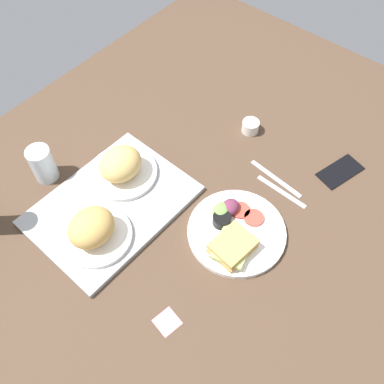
{
  "coord_description": "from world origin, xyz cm",
  "views": [
    {
      "loc": [
        -50.82,
        -40.98,
        104.3
      ],
      "look_at": [
        2.0,
        3.0,
        4.0
      ],
      "focal_mm": 39.51,
      "sensor_mm": 36.0,
      "label": 1
    }
  ],
  "objects_px": {
    "bread_plate_far": "(121,167)",
    "espresso_cup": "(250,126)",
    "fork": "(281,191)",
    "cell_phone": "(340,171)",
    "serving_tray": "(112,205)",
    "drinking_glass": "(43,164)",
    "bread_plate_near": "(93,230)",
    "plate_with_salad": "(234,231)",
    "knife": "(276,178)",
    "sticky_note": "(167,322)"
  },
  "relations": [
    {
      "from": "serving_tray",
      "to": "plate_with_salad",
      "type": "xyz_separation_m",
      "value": [
        0.16,
        -0.33,
        0.01
      ]
    },
    {
      "from": "knife",
      "to": "sticky_note",
      "type": "bearing_deg",
      "value": 99.25
    },
    {
      "from": "serving_tray",
      "to": "bread_plate_near",
      "type": "bearing_deg",
      "value": -155.08
    },
    {
      "from": "bread_plate_far",
      "to": "fork",
      "type": "distance_m",
      "value": 0.48
    },
    {
      "from": "drinking_glass",
      "to": "serving_tray",
      "type": "bearing_deg",
      "value": -78.77
    },
    {
      "from": "serving_tray",
      "to": "plate_with_salad",
      "type": "distance_m",
      "value": 0.36
    },
    {
      "from": "cell_phone",
      "to": "sticky_note",
      "type": "bearing_deg",
      "value": -172.63
    },
    {
      "from": "plate_with_salad",
      "to": "drinking_glass",
      "type": "distance_m",
      "value": 0.6
    },
    {
      "from": "bread_plate_far",
      "to": "bread_plate_near",
      "type": "bearing_deg",
      "value": -154.58
    },
    {
      "from": "sticky_note",
      "to": "fork",
      "type": "bearing_deg",
      "value": -0.39
    },
    {
      "from": "espresso_cup",
      "to": "bread_plate_near",
      "type": "bearing_deg",
      "value": 171.82
    },
    {
      "from": "bread_plate_far",
      "to": "serving_tray",
      "type": "bearing_deg",
      "value": -154.06
    },
    {
      "from": "fork",
      "to": "cell_phone",
      "type": "xyz_separation_m",
      "value": [
        0.18,
        -0.1,
        0.0
      ]
    },
    {
      "from": "knife",
      "to": "plate_with_salad",
      "type": "bearing_deg",
      "value": 99.22
    },
    {
      "from": "bread_plate_near",
      "to": "cell_phone",
      "type": "height_order",
      "value": "bread_plate_near"
    },
    {
      "from": "bread_plate_near",
      "to": "knife",
      "type": "bearing_deg",
      "value": -28.02
    },
    {
      "from": "fork",
      "to": "cell_phone",
      "type": "relative_size",
      "value": 1.18
    },
    {
      "from": "serving_tray",
      "to": "knife",
      "type": "bearing_deg",
      "value": -38.51
    },
    {
      "from": "fork",
      "to": "plate_with_salad",
      "type": "bearing_deg",
      "value": 84.61
    },
    {
      "from": "fork",
      "to": "bread_plate_near",
      "type": "bearing_deg",
      "value": 58.17
    },
    {
      "from": "bread_plate_far",
      "to": "cell_phone",
      "type": "distance_m",
      "value": 0.67
    },
    {
      "from": "espresso_cup",
      "to": "fork",
      "type": "height_order",
      "value": "espresso_cup"
    },
    {
      "from": "serving_tray",
      "to": "cell_phone",
      "type": "height_order",
      "value": "serving_tray"
    },
    {
      "from": "fork",
      "to": "cell_phone",
      "type": "distance_m",
      "value": 0.21
    },
    {
      "from": "serving_tray",
      "to": "drinking_glass",
      "type": "bearing_deg",
      "value": 101.23
    },
    {
      "from": "plate_with_salad",
      "to": "serving_tray",
      "type": "bearing_deg",
      "value": 115.36
    },
    {
      "from": "serving_tray",
      "to": "plate_with_salad",
      "type": "height_order",
      "value": "plate_with_salad"
    },
    {
      "from": "drinking_glass",
      "to": "sticky_note",
      "type": "bearing_deg",
      "value": -99.95
    },
    {
      "from": "bread_plate_far",
      "to": "cell_phone",
      "type": "height_order",
      "value": "bread_plate_far"
    },
    {
      "from": "plate_with_salad",
      "to": "bread_plate_near",
      "type": "bearing_deg",
      "value": 132.82
    },
    {
      "from": "bread_plate_far",
      "to": "plate_with_salad",
      "type": "distance_m",
      "value": 0.38
    },
    {
      "from": "drinking_glass",
      "to": "knife",
      "type": "distance_m",
      "value": 0.7
    },
    {
      "from": "bread_plate_far",
      "to": "espresso_cup",
      "type": "distance_m",
      "value": 0.45
    },
    {
      "from": "plate_with_salad",
      "to": "fork",
      "type": "distance_m",
      "value": 0.21
    },
    {
      "from": "bread_plate_far",
      "to": "fork",
      "type": "relative_size",
      "value": 1.21
    },
    {
      "from": "bread_plate_near",
      "to": "bread_plate_far",
      "type": "relative_size",
      "value": 0.93
    },
    {
      "from": "bread_plate_near",
      "to": "bread_plate_far",
      "type": "distance_m",
      "value": 0.22
    },
    {
      "from": "cell_phone",
      "to": "plate_with_salad",
      "type": "bearing_deg",
      "value": 178.17
    },
    {
      "from": "bread_plate_near",
      "to": "espresso_cup",
      "type": "height_order",
      "value": "bread_plate_near"
    },
    {
      "from": "cell_phone",
      "to": "sticky_note",
      "type": "height_order",
      "value": "cell_phone"
    },
    {
      "from": "serving_tray",
      "to": "knife",
      "type": "distance_m",
      "value": 0.5
    },
    {
      "from": "plate_with_salad",
      "to": "knife",
      "type": "height_order",
      "value": "plate_with_salad"
    },
    {
      "from": "bread_plate_near",
      "to": "knife",
      "type": "height_order",
      "value": "bread_plate_near"
    },
    {
      "from": "serving_tray",
      "to": "drinking_glass",
      "type": "relative_size",
      "value": 3.89
    },
    {
      "from": "serving_tray",
      "to": "drinking_glass",
      "type": "xyz_separation_m",
      "value": [
        -0.05,
        0.23,
        0.05
      ]
    },
    {
      "from": "bread_plate_near",
      "to": "cell_phone",
      "type": "xyz_separation_m",
      "value": [
        0.65,
        -0.4,
        -0.06
      ]
    },
    {
      "from": "drinking_glass",
      "to": "fork",
      "type": "distance_m",
      "value": 0.72
    },
    {
      "from": "knife",
      "to": "cell_phone",
      "type": "xyz_separation_m",
      "value": [
        0.15,
        -0.14,
        0.0
      ]
    },
    {
      "from": "plate_with_salad",
      "to": "knife",
      "type": "distance_m",
      "value": 0.24
    },
    {
      "from": "bread_plate_far",
      "to": "sticky_note",
      "type": "distance_m",
      "value": 0.47
    }
  ]
}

